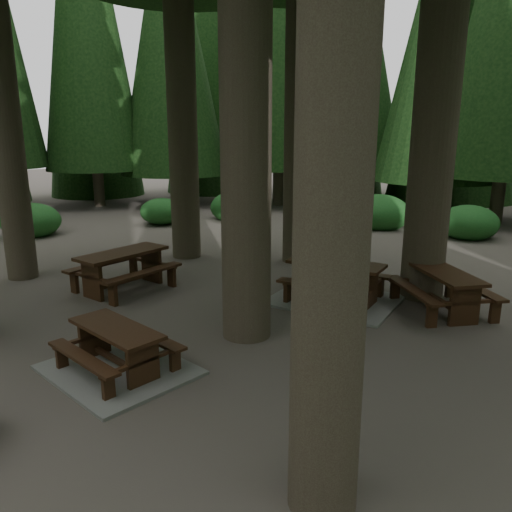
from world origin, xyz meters
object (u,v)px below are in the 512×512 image
Objects in this scene: picnic_table_b at (123,265)px; picnic_table_d at (443,285)px; picnic_table_a at (118,357)px; picnic_table_c at (335,287)px.

picnic_table_b is 6.83m from picnic_table_d.
picnic_table_a is at bearing -129.36° from picnic_table_b.
picnic_table_b is (-3.22, 2.52, 0.35)m from picnic_table_a.
picnic_table_b reaches higher than picnic_table_a.
picnic_table_c is 2.14m from picnic_table_d.
picnic_table_d is (6.08, 3.11, -0.04)m from picnic_table_b.
picnic_table_b is at bearing -111.67° from picnic_table_d.
picnic_table_b is at bearing -158.82° from picnic_table_c.
picnic_table_a is 4.10m from picnic_table_b.
picnic_table_b is at bearing 146.54° from picnic_table_a.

